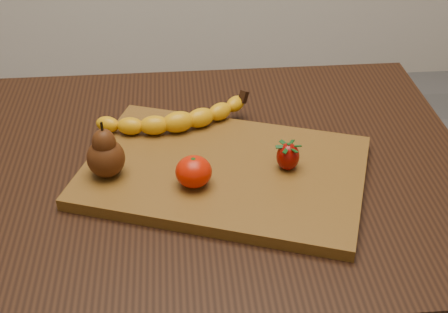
{
  "coord_description": "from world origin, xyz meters",
  "views": [
    {
      "loc": [
        0.0,
        -0.86,
        1.37
      ],
      "look_at": [
        0.08,
        -0.04,
        0.8
      ],
      "focal_mm": 50.0,
      "sensor_mm": 36.0,
      "label": 1
    }
  ],
  "objects_px": {
    "table": "(180,210)",
    "mandarin": "(194,172)",
    "cutting_board": "(224,172)",
    "pear": "(105,149)"
  },
  "relations": [
    {
      "from": "cutting_board",
      "to": "pear",
      "type": "distance_m",
      "value": 0.2
    },
    {
      "from": "table",
      "to": "cutting_board",
      "type": "bearing_deg",
      "value": -27.16
    },
    {
      "from": "pear",
      "to": "mandarin",
      "type": "bearing_deg",
      "value": -16.52
    },
    {
      "from": "cutting_board",
      "to": "table",
      "type": "bearing_deg",
      "value": 172.49
    },
    {
      "from": "table",
      "to": "pear",
      "type": "height_order",
      "value": "pear"
    },
    {
      "from": "mandarin",
      "to": "table",
      "type": "bearing_deg",
      "value": 106.58
    },
    {
      "from": "cutting_board",
      "to": "mandarin",
      "type": "bearing_deg",
      "value": -120.07
    },
    {
      "from": "cutting_board",
      "to": "pear",
      "type": "relative_size",
      "value": 4.75
    },
    {
      "from": "cutting_board",
      "to": "mandarin",
      "type": "height_order",
      "value": "mandarin"
    },
    {
      "from": "table",
      "to": "mandarin",
      "type": "height_order",
      "value": "mandarin"
    }
  ]
}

